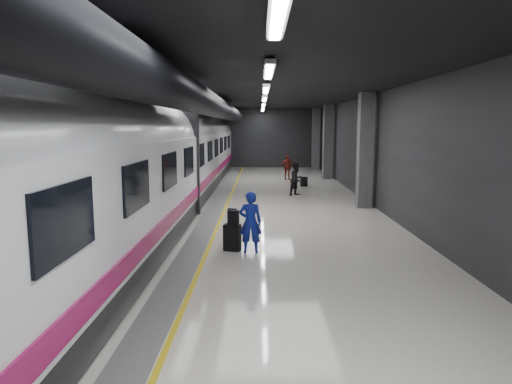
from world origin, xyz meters
TOP-DOWN VIEW (x-y plane):
  - ground at (0.00, 0.00)m, footprint 40.00×40.00m
  - platform_hall at (-0.29, 0.96)m, footprint 10.02×40.02m
  - train at (-3.25, -0.00)m, footprint 3.05×38.00m
  - traveler_main at (0.17, -4.66)m, footprint 0.59×0.39m
  - suitcase_main at (-0.30, -4.47)m, footprint 0.47×0.36m
  - shoulder_bag at (-0.28, -4.47)m, footprint 0.31×0.23m
  - traveler_far_a at (2.13, 5.14)m, footprint 0.93×0.93m
  - traveler_far_b at (2.06, 11.56)m, footprint 0.93×0.49m
  - suitcase_far at (2.78, 8.39)m, footprint 0.39×0.30m

SIDE VIEW (x-z plane):
  - ground at x=0.00m, z-range 0.00..0.00m
  - suitcase_far at x=2.78m, z-range 0.00..0.52m
  - suitcase_main at x=-0.30m, z-range 0.00..0.69m
  - traveler_far_b at x=2.06m, z-range 0.00..1.51m
  - traveler_far_a at x=2.13m, z-range 0.00..1.52m
  - traveler_main at x=0.17m, z-range 0.00..1.58m
  - shoulder_bag at x=-0.28m, z-range 0.69..1.06m
  - train at x=-3.25m, z-range 0.04..4.09m
  - platform_hall at x=-0.29m, z-range 1.28..5.79m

